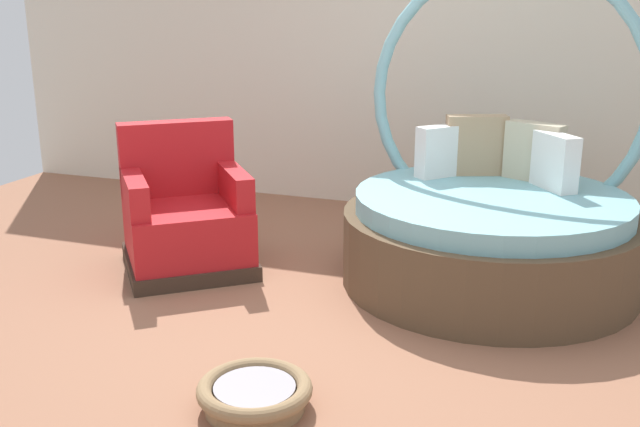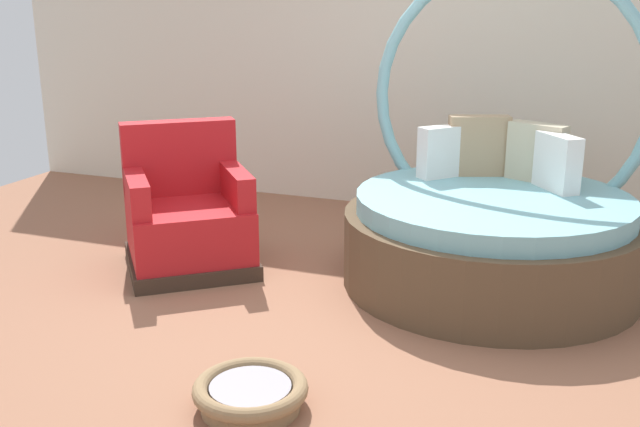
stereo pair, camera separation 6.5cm
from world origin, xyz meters
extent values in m
cube|color=#936047|center=(0.00, 0.00, -0.01)|extent=(8.00, 8.00, 0.02)
cube|color=silver|center=(0.00, 2.53, 1.35)|extent=(8.00, 0.12, 2.71)
cylinder|color=brown|center=(0.72, 0.93, 0.23)|extent=(1.82, 1.82, 0.46)
cylinder|color=#7AB7C1|center=(0.72, 0.93, 0.52)|extent=(1.68, 1.68, 0.12)
torus|color=#7AB7C1|center=(0.72, 1.43, 1.10)|extent=(1.81, 0.08, 1.81)
cube|color=white|center=(1.06, 1.19, 0.76)|extent=(0.31, 0.35, 0.35)
cube|color=#BCB293|center=(0.92, 1.37, 0.77)|extent=(0.39, 0.26, 0.38)
cube|color=white|center=(0.70, 1.49, 0.75)|extent=(0.34, 0.13, 0.33)
cube|color=tan|center=(0.54, 1.41, 0.78)|extent=(0.42, 0.25, 0.40)
cube|color=white|center=(0.33, 1.28, 0.75)|extent=(0.32, 0.33, 0.34)
cube|color=#38281E|center=(-1.18, 0.51, 0.05)|extent=(1.12, 1.12, 0.10)
cube|color=red|center=(-1.18, 0.51, 0.27)|extent=(1.07, 1.07, 0.34)
cube|color=red|center=(-1.37, 0.75, 0.69)|extent=(0.69, 0.60, 0.50)
cube|color=red|center=(-1.42, 0.31, 0.55)|extent=(0.52, 0.61, 0.22)
cube|color=red|center=(-0.93, 0.71, 0.55)|extent=(0.52, 0.61, 0.22)
cylinder|color=#8E704C|center=(-0.03, -0.93, 0.03)|extent=(0.44, 0.44, 0.06)
torus|color=#8E704C|center=(-0.03, -0.93, 0.10)|extent=(0.51, 0.51, 0.07)
cylinder|color=gray|center=(-0.03, -0.93, 0.08)|extent=(0.36, 0.36, 0.05)
camera|label=1|loc=(1.21, -3.52, 1.74)|focal=41.34mm
camera|label=2|loc=(1.27, -3.50, 1.74)|focal=41.34mm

